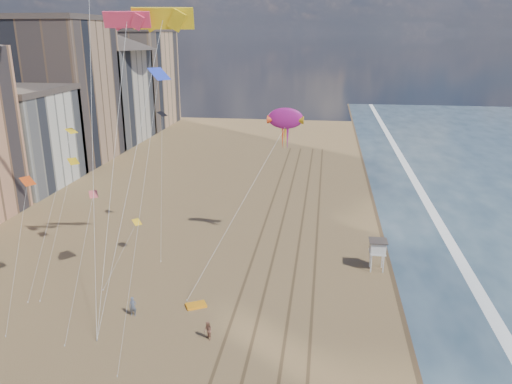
% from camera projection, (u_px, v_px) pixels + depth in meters
% --- Properties ---
extents(wet_sand, '(260.00, 260.00, 0.00)m').
position_uv_depth(wet_sand, '(414.00, 234.00, 66.46)').
color(wet_sand, '#42301E').
rests_on(wet_sand, ground).
extents(foam, '(260.00, 260.00, 0.00)m').
position_uv_depth(foam, '(447.00, 236.00, 65.90)').
color(foam, white).
rests_on(foam, ground).
extents(tracks, '(7.68, 120.00, 0.01)m').
position_uv_depth(tracks, '(284.00, 259.00, 59.21)').
color(tracks, brown).
rests_on(tracks, ground).
extents(buildings, '(34.72, 131.35, 29.00)m').
position_uv_depth(buildings, '(49.00, 99.00, 95.11)').
color(buildings, '#C6B284').
rests_on(buildings, ground).
extents(lifeguard_stand, '(2.00, 2.00, 3.61)m').
position_uv_depth(lifeguard_stand, '(378.00, 247.00, 55.68)').
color(lifeguard_stand, silver).
rests_on(lifeguard_stand, ground).
extents(grounded_kite, '(2.30, 2.01, 0.22)m').
position_uv_depth(grounded_kite, '(196.00, 305.00, 48.92)').
color(grounded_kite, orange).
rests_on(grounded_kite, ground).
extents(show_kite, '(6.37, 7.55, 22.47)m').
position_uv_depth(show_kite, '(285.00, 119.00, 57.20)').
color(show_kite, '#9F1877').
rests_on(show_kite, ground).
extents(kite_flyer_a, '(0.77, 0.56, 1.93)m').
position_uv_depth(kite_flyer_a, '(133.00, 306.00, 47.08)').
color(kite_flyer_a, '#535A6B').
rests_on(kite_flyer_a, ground).
extents(kite_flyer_b, '(1.05, 1.08, 1.76)m').
position_uv_depth(kite_flyer_b, '(208.00, 331.00, 43.36)').
color(kite_flyer_b, '#94604B').
rests_on(kite_flyer_b, ground).
extents(small_kites, '(16.36, 20.26, 19.15)m').
position_uv_depth(small_kites, '(106.00, 147.00, 51.04)').
color(small_kites, blue).
rests_on(small_kites, ground).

